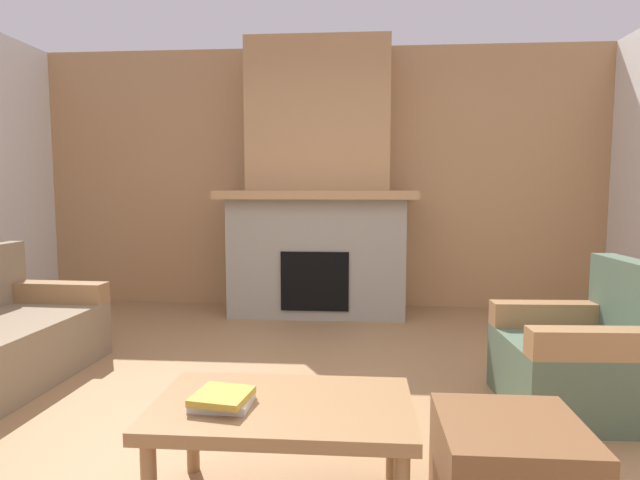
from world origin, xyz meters
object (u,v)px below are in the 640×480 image
at_px(fireplace, 318,197).
at_px(ottoman, 510,474).
at_px(armchair, 584,359).
at_px(coffee_table, 283,416).

bearing_deg(fireplace, ottoman, -73.62).
bearing_deg(armchair, ottoman, -122.93).
relative_size(coffee_table, ottoman, 1.92).
height_order(coffee_table, ottoman, coffee_table).
bearing_deg(armchair, fireplace, 126.81).
distance_m(armchair, coffee_table, 1.88).
distance_m(armchair, ottoman, 1.30).
xyz_separation_m(coffee_table, ottoman, (0.85, -0.04, -0.18)).
relative_size(fireplace, ottoman, 5.19).
height_order(armchair, ottoman, armchair).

